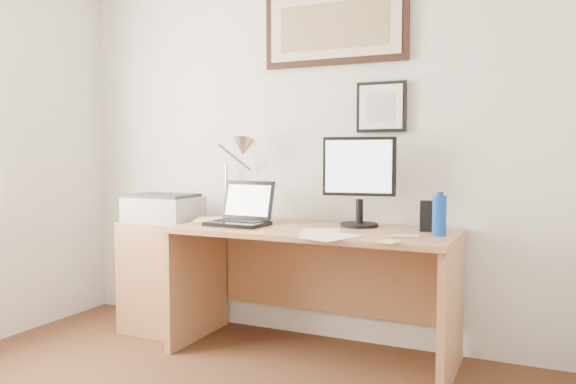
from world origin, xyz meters
The scene contains 17 objects.
wall_back centered at (0.00, 2.00, 1.25)m, with size 3.50×0.02×2.50m, color silver.
side_cabinet centered at (-0.92, 1.68, 0.36)m, with size 0.50×0.40×0.73m, color #9C6641.
water_bottle centered at (0.86, 1.64, 0.85)m, with size 0.07×0.07×0.21m, color #0D3EAE.
bottle_cap centered at (0.86, 1.64, 0.97)m, with size 0.04×0.04×0.02m, color #0D3EAE.
speaker centered at (0.77, 1.77, 0.83)m, with size 0.07×0.07×0.17m, color black.
paper_sheet_a centered at (0.25, 1.48, 0.75)m, with size 0.21×0.30×0.00m, color white.
paper_sheet_b centered at (0.37, 1.35, 0.75)m, with size 0.20×0.29×0.00m, color white.
sticky_pad centered at (0.69, 1.29, 0.76)m, with size 0.09×0.09×0.01m, color #E6D96D.
marker_pen centered at (0.71, 1.48, 0.76)m, with size 0.02×0.02×0.14m, color white.
book centered at (-0.61, 1.57, 0.76)m, with size 0.20×0.28×0.02m, color #DCC467.
desk centered at (0.15, 1.72, 0.51)m, with size 1.60×0.70×0.75m.
laptop centered at (-0.29, 1.59, 0.81)m, with size 0.35×0.31×0.26m.
lcd_monitor centered at (0.37, 1.80, 1.04)m, with size 0.42×0.22×0.52m.
printer centered at (-0.91, 1.66, 0.82)m, with size 0.44×0.34×0.18m.
desk_lamp centered at (-0.41, 1.81, 1.19)m, with size 0.29×0.27×0.53m.
picture_large centered at (0.15, 1.97, 1.95)m, with size 0.92×0.04×0.47m.
picture_small centered at (0.45, 1.97, 1.45)m, with size 0.30×0.03×0.30m.
Camera 1 is at (1.36, -1.31, 1.18)m, focal length 35.00 mm.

